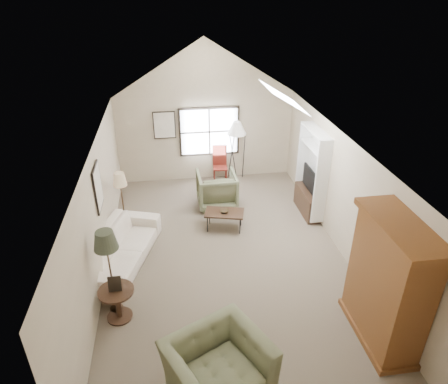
{
  "coord_description": "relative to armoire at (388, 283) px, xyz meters",
  "views": [
    {
      "loc": [
        -1.06,
        -6.78,
        5.3
      ],
      "look_at": [
        0.0,
        0.4,
        1.4
      ],
      "focal_mm": 32.0,
      "sensor_mm": 36.0,
      "label": 1
    }
  ],
  "objects": [
    {
      "name": "room_shell",
      "position": [
        -2.18,
        2.4,
        2.11
      ],
      "size": [
        5.01,
        8.01,
        4.0
      ],
      "color": "brown",
      "rests_on": "ground"
    },
    {
      "name": "window",
      "position": [
        -2.08,
        6.36,
        0.35
      ],
      "size": [
        1.72,
        0.08,
        1.42
      ],
      "primitive_type": "cube",
      "color": "black",
      "rests_on": "room_shell"
    },
    {
      "name": "skylight",
      "position": [
        -0.88,
        3.3,
        2.12
      ],
      "size": [
        0.8,
        1.2,
        0.52
      ],
      "primitive_type": null,
      "color": "white",
      "rests_on": "room_shell"
    },
    {
      "name": "wall_art",
      "position": [
        -4.06,
        4.34,
        0.63
      ],
      "size": [
        1.97,
        3.71,
        0.88
      ],
      "color": "black",
      "rests_on": "room_shell"
    },
    {
      "name": "armoire",
      "position": [
        0.0,
        0.0,
        0.0
      ],
      "size": [
        0.6,
        1.5,
        2.2
      ],
      "primitive_type": "cube",
      "color": "brown",
      "rests_on": "ground"
    },
    {
      "name": "tv_alcove",
      "position": [
        0.16,
        4.0,
        0.05
      ],
      "size": [
        0.32,
        1.3,
        2.1
      ],
      "primitive_type": "cube",
      "color": "white",
      "rests_on": "ground"
    },
    {
      "name": "media_console",
      "position": [
        0.14,
        4.0,
        -0.8
      ],
      "size": [
        0.34,
        1.18,
        0.6
      ],
      "primitive_type": "cube",
      "color": "#382316",
      "rests_on": "ground"
    },
    {
      "name": "tv_panel",
      "position": [
        0.14,
        4.0,
        -0.18
      ],
      "size": [
        0.05,
        0.9,
        0.55
      ],
      "primitive_type": "cube",
      "color": "black",
      "rests_on": "media_console"
    },
    {
      "name": "sofa",
      "position": [
        -4.38,
        2.61,
        -0.74
      ],
      "size": [
        1.67,
        2.64,
        0.72
      ],
      "primitive_type": "imported",
      "rotation": [
        0.0,
        0.0,
        1.26
      ],
      "color": "silver",
      "rests_on": "ground"
    },
    {
      "name": "armchair_near",
      "position": [
        -2.77,
        -0.63,
        -0.66
      ],
      "size": [
        1.73,
        1.65,
        0.88
      ],
      "primitive_type": "imported",
      "rotation": [
        0.0,
        0.0,
        0.45
      ],
      "color": "#545D41",
      "rests_on": "ground"
    },
    {
      "name": "armchair_far",
      "position": [
        -2.09,
        4.7,
        -0.64
      ],
      "size": [
        1.0,
        1.03,
        0.92
      ],
      "primitive_type": "imported",
      "rotation": [
        0.0,
        0.0,
        3.16
      ],
      "color": "#636A4A",
      "rests_on": "ground"
    },
    {
      "name": "coffee_table",
      "position": [
        -2.06,
        3.54,
        -0.87
      ],
      "size": [
        1.0,
        0.71,
        0.46
      ],
      "primitive_type": "cube",
      "rotation": [
        0.0,
        0.0,
        -0.25
      ],
      "color": "#342215",
      "rests_on": "ground"
    },
    {
      "name": "bowl",
      "position": [
        -2.06,
        3.54,
        -0.61
      ],
      "size": [
        0.26,
        0.26,
        0.05
      ],
      "primitive_type": "imported",
      "rotation": [
        0.0,
        0.0,
        -0.25
      ],
      "color": "#322414",
      "rests_on": "coffee_table"
    },
    {
      "name": "side_table",
      "position": [
        -4.31,
        1.01,
        -0.79
      ],
      "size": [
        0.78,
        0.78,
        0.62
      ],
      "primitive_type": "cylinder",
      "rotation": [
        0.0,
        0.0,
        -0.31
      ],
      "color": "#342315",
      "rests_on": "ground"
    },
    {
      "name": "side_chair",
      "position": [
        -1.81,
        6.1,
        -0.58
      ],
      "size": [
        0.44,
        0.44,
        1.05
      ],
      "primitive_type": "cube",
      "rotation": [
        0.0,
        0.0,
        -0.07
      ],
      "color": "maroon",
      "rests_on": "ground"
    },
    {
      "name": "tripod_lamp",
      "position": [
        -1.34,
        6.1,
        -0.19
      ],
      "size": [
        0.7,
        0.7,
        1.83
      ],
      "primitive_type": null,
      "rotation": [
        0.0,
        0.0,
        -0.42
      ],
      "color": "silver",
      "rests_on": "ground"
    },
    {
      "name": "dark_lamp",
      "position": [
        -4.38,
        1.21,
        -0.24
      ],
      "size": [
        0.52,
        0.52,
        1.72
      ],
      "primitive_type": null,
      "rotation": [
        0.0,
        0.0,
        -0.31
      ],
      "color": "#292E20",
      "rests_on": "ground"
    },
    {
      "name": "tan_lamp",
      "position": [
        -4.38,
        3.81,
        -0.33
      ],
      "size": [
        0.39,
        0.39,
        1.54
      ],
      "primitive_type": null,
      "rotation": [
        0.0,
        0.0,
        -0.31
      ],
      "color": "tan",
      "rests_on": "ground"
    }
  ]
}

